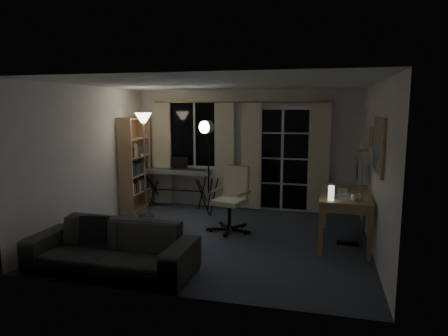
% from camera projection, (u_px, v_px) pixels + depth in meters
% --- Properties ---
extents(floor, '(4.50, 4.00, 0.02)m').
position_uv_depth(floor, '(220.00, 239.00, 6.29)').
color(floor, '#3A4355').
rests_on(floor, ground).
extents(window, '(1.20, 0.08, 1.40)m').
position_uv_depth(window, '(195.00, 134.00, 8.20)').
color(window, white).
rests_on(window, floor).
extents(french_door, '(1.32, 0.09, 2.11)m').
position_uv_depth(french_door, '(282.00, 160.00, 7.84)').
color(french_door, white).
rests_on(french_door, floor).
extents(curtains, '(3.60, 0.07, 2.13)m').
position_uv_depth(curtains, '(237.00, 155.00, 7.96)').
color(curtains, gold).
rests_on(curtains, floor).
extents(bookshelf, '(0.31, 0.87, 1.86)m').
position_uv_depth(bookshelf, '(133.00, 167.00, 7.90)').
color(bookshelf, '#A47A56').
rests_on(bookshelf, floor).
extents(torchiere_lamp, '(0.36, 0.36, 1.95)m').
position_uv_depth(torchiere_lamp, '(144.00, 134.00, 7.31)').
color(torchiere_lamp, '#B2B2B7').
rests_on(torchiere_lamp, floor).
extents(keyboard_piano, '(1.35, 0.68, 0.97)m').
position_uv_depth(keyboard_piano, '(178.00, 172.00, 8.12)').
color(keyboard_piano, black).
rests_on(keyboard_piano, floor).
extents(studio_light, '(0.42, 0.42, 1.84)m').
position_uv_depth(studio_light, '(207.00, 138.00, 7.46)').
color(studio_light, black).
rests_on(studio_light, floor).
extents(office_chair, '(0.75, 0.75, 1.07)m').
position_uv_depth(office_chair, '(233.00, 193.00, 6.67)').
color(office_chair, black).
rests_on(office_chair, floor).
extents(desk, '(0.78, 1.47, 0.77)m').
position_uv_depth(desk, '(346.00, 199.00, 6.00)').
color(desk, tan).
rests_on(desk, floor).
extents(monitor, '(0.19, 0.56, 0.49)m').
position_uv_depth(monitor, '(358.00, 170.00, 6.33)').
color(monitor, silver).
rests_on(monitor, desk).
extents(desk_clutter, '(0.48, 0.87, 0.98)m').
position_uv_depth(desk_clutter, '(341.00, 207.00, 5.81)').
color(desk_clutter, white).
rests_on(desk_clutter, desk).
extents(mug, '(0.13, 0.11, 0.13)m').
position_uv_depth(mug, '(355.00, 196.00, 5.48)').
color(mug, silver).
rests_on(mug, desk).
extents(wall_mirror, '(0.04, 0.94, 0.74)m').
position_uv_depth(wall_mirror, '(378.00, 146.00, 5.18)').
color(wall_mirror, '#A47A56').
rests_on(wall_mirror, floor).
extents(framed_print, '(0.03, 0.42, 0.32)m').
position_uv_depth(framed_print, '(371.00, 137.00, 6.04)').
color(framed_print, '#A47A56').
rests_on(framed_print, floor).
extents(wall_shelf, '(0.16, 0.30, 0.18)m').
position_uv_depth(wall_shelf, '(363.00, 147.00, 6.56)').
color(wall_shelf, '#A47A56').
rests_on(wall_shelf, floor).
extents(sofa, '(2.12, 0.66, 0.82)m').
position_uv_depth(sofa, '(111.00, 239.00, 4.98)').
color(sofa, '#272729').
rests_on(sofa, floor).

